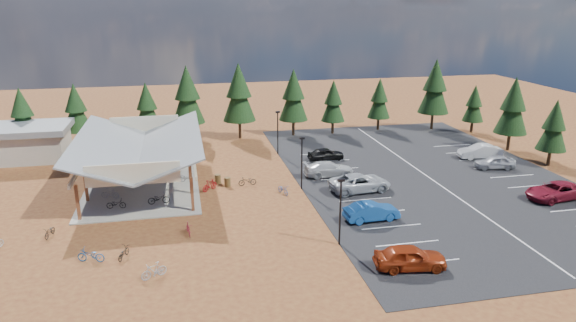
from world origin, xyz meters
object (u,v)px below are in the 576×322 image
(car_1, at_px, (372,211))
(car_9, at_px, (480,151))
(bike_13, at_px, (154,271))
(car_4, at_px, (326,154))
(bike_0, at_px, (116,204))
(bike_6, at_px, (166,171))
(bike_15, at_px, (210,185))
(bike_1, at_px, (110,193))
(bike_2, at_px, (129,176))
(car_6, at_px, (555,191))
(bike_10, at_px, (91,255))
(bike_3, at_px, (131,156))
(bike_4, at_px, (159,199))
(bike_14, at_px, (283,189))
(lamp_post_2, at_px, (278,130))
(trash_bin_0, at_px, (218,179))
(bike_8, at_px, (50,232))
(lamp_post_1, at_px, (302,159))
(outbuilding, at_px, (19,142))
(car_0, at_px, (410,257))
(bike_16, at_px, (247,181))
(bike_11, at_px, (188,229))
(car_3, at_px, (329,169))
(bike_5, at_px, (177,177))
(bike_12, at_px, (124,253))
(bike_pavilion, at_px, (140,146))
(car_2, at_px, (360,183))
(trash_bin_1, at_px, (227,182))
(bike_7, at_px, (169,162))
(lamp_post_0, at_px, (340,207))

(car_1, distance_m, car_9, 22.98)
(bike_13, relative_size, car_4, 0.44)
(bike_0, distance_m, bike_6, 9.18)
(bike_15, bearing_deg, bike_1, 52.25)
(bike_2, relative_size, car_6, 0.34)
(bike_10, bearing_deg, bike_1, -163.66)
(bike_3, height_order, bike_6, bike_3)
(bike_4, bearing_deg, bike_14, -92.51)
(lamp_post_2, height_order, bike_6, lamp_post_2)
(trash_bin_0, distance_m, car_1, 16.49)
(bike_3, height_order, car_1, car_1)
(car_9, bearing_deg, bike_8, -68.13)
(bike_1, bearing_deg, lamp_post_1, -74.84)
(outbuilding, bearing_deg, bike_0, -55.47)
(bike_6, bearing_deg, car_0, -161.35)
(outbuilding, xyz_separation_m, bike_4, (15.70, -17.28, -1.43))
(bike_1, bearing_deg, bike_14, -78.56)
(bike_16, bearing_deg, bike_11, -34.78)
(bike_2, bearing_deg, car_3, -105.58)
(bike_4, xyz_separation_m, bike_5, (1.60, 5.38, 0.05))
(car_1, distance_m, car_6, 18.03)
(car_0, bearing_deg, lamp_post_2, 15.37)
(bike_0, height_order, bike_12, bike_0)
(lamp_post_1, bearing_deg, bike_pavilion, 161.57)
(trash_bin_0, relative_size, bike_5, 0.50)
(bike_4, xyz_separation_m, car_1, (17.18, -7.12, 0.20))
(bike_3, height_order, bike_16, bike_3)
(bike_10, xyz_separation_m, car_6, (39.51, 3.57, 0.31))
(bike_0, xyz_separation_m, bike_13, (3.61, -12.51, 0.00))
(bike_3, bearing_deg, car_2, -103.30)
(bike_6, bearing_deg, bike_2, 88.35)
(bike_16, distance_m, car_0, 20.39)
(bike_8, distance_m, bike_11, 10.56)
(bike_5, bearing_deg, lamp_post_1, -113.73)
(bike_0, distance_m, bike_2, 7.30)
(car_0, bearing_deg, trash_bin_1, 37.45)
(bike_7, bearing_deg, bike_3, 68.28)
(bike_5, distance_m, car_1, 19.98)
(car_0, relative_size, car_3, 0.94)
(lamp_post_2, bearing_deg, car_2, -69.08)
(bike_7, bearing_deg, car_3, -96.18)
(bike_14, bearing_deg, bike_11, -162.43)
(bike_2, xyz_separation_m, bike_8, (-4.89, -11.80, -0.17))
(car_0, bearing_deg, bike_7, 40.03)
(lamp_post_0, height_order, bike_8, lamp_post_0)
(trash_bin_0, bearing_deg, bike_pavilion, 166.81)
(bike_12, xyz_separation_m, car_0, (18.98, -5.57, 0.44))
(trash_bin_1, relative_size, car_9, 0.18)
(trash_bin_0, distance_m, bike_10, 17.38)
(bike_1, bearing_deg, bike_10, -161.66)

